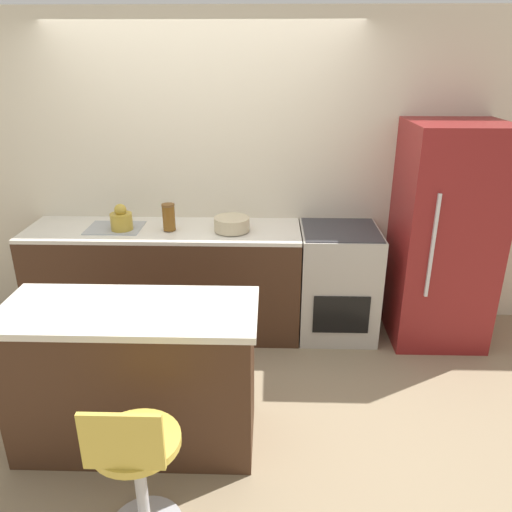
{
  "coord_description": "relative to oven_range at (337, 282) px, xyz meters",
  "views": [
    {
      "loc": [
        0.54,
        -3.51,
        2.26
      ],
      "look_at": [
        0.45,
        -0.35,
        0.97
      ],
      "focal_mm": 35.0,
      "sensor_mm": 36.0,
      "label": 1
    }
  ],
  "objects": [
    {
      "name": "kitchen_island",
      "position": [
        -1.38,
        -1.37,
        -0.0
      ],
      "size": [
        1.47,
        0.61,
        0.93
      ],
      "color": "#422819",
      "rests_on": "ground_plane"
    },
    {
      "name": "wall_back",
      "position": [
        -1.12,
        0.35,
        0.83
      ],
      "size": [
        8.0,
        0.06,
        2.6
      ],
      "color": "beige",
      "rests_on": "ground_plane"
    },
    {
      "name": "stool_chair",
      "position": [
        -1.19,
        -2.05,
        -0.03
      ],
      "size": [
        0.42,
        0.42,
        0.88
      ],
      "color": "#B7B7BC",
      "rests_on": "ground_plane"
    },
    {
      "name": "mixing_bowl",
      "position": [
        -0.88,
        -0.05,
        0.52
      ],
      "size": [
        0.28,
        0.28,
        0.11
      ],
      "color": "#C1B28E",
      "rests_on": "back_counter"
    },
    {
      "name": "back_counter",
      "position": [
        -1.45,
        0.0,
        -0.0
      ],
      "size": [
        2.25,
        0.63,
        0.93
      ],
      "color": "#422819",
      "rests_on": "ground_plane"
    },
    {
      "name": "kettle",
      "position": [
        -1.77,
        -0.05,
        0.55
      ],
      "size": [
        0.18,
        0.18,
        0.21
      ],
      "color": "#B29333",
      "rests_on": "back_counter"
    },
    {
      "name": "canister_jar",
      "position": [
        -1.39,
        -0.05,
        0.58
      ],
      "size": [
        0.11,
        0.11,
        0.22
      ],
      "color": "brown",
      "rests_on": "back_counter"
    },
    {
      "name": "oven_range",
      "position": [
        0.0,
        0.0,
        0.0
      ],
      "size": [
        0.64,
        0.64,
        0.93
      ],
      "color": "#B7B2A8",
      "rests_on": "ground_plane"
    },
    {
      "name": "refrigerator",
      "position": [
        0.82,
        -0.03,
        0.43
      ],
      "size": [
        0.74,
        0.72,
        1.79
      ],
      "color": "maroon",
      "rests_on": "ground_plane"
    },
    {
      "name": "ground_plane",
      "position": [
        -1.12,
        -0.33,
        -0.47
      ],
      "size": [
        14.0,
        14.0,
        0.0
      ],
      "primitive_type": "plane",
      "color": "#998466"
    }
  ]
}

